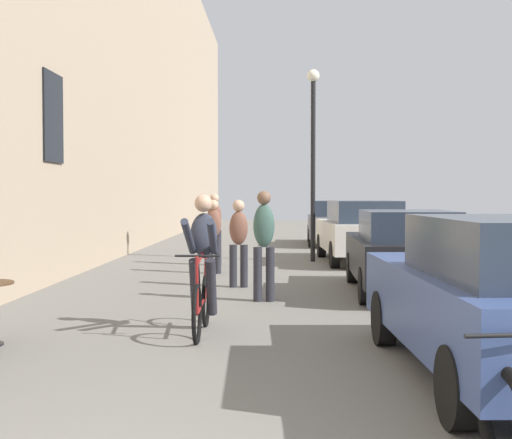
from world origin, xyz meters
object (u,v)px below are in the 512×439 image
at_px(pedestrian_near, 264,239).
at_px(parked_car_second, 403,251).
at_px(pedestrian_far, 213,232).
at_px(pedestrian_furthest, 214,225).
at_px(parked_car_fourth, 334,222).
at_px(cyclist_on_bicycle, 203,267).
at_px(parked_car_nearest, 504,296).
at_px(pedestrian_mid, 239,238).
at_px(street_lamp, 313,140).
at_px(parked_car_third, 361,230).

xyz_separation_m(pedestrian_near, parked_car_second, (2.39, 0.91, -0.25)).
xyz_separation_m(pedestrian_far, pedestrian_furthest, (-0.14, 1.79, 0.08)).
height_order(pedestrian_near, parked_car_fourth, pedestrian_near).
bearing_deg(cyclist_on_bicycle, parked_car_nearest, -36.30).
distance_m(cyclist_on_bicycle, parked_car_fourth, 15.36).
bearing_deg(parked_car_nearest, parked_car_second, 88.76).
bearing_deg(pedestrian_furthest, parked_car_fourth, 63.22).
xyz_separation_m(pedestrian_mid, street_lamp, (1.64, 4.98, 2.20)).
height_order(pedestrian_far, parked_car_third, pedestrian_far).
distance_m(street_lamp, parked_car_second, 6.34).
relative_size(pedestrian_mid, parked_car_fourth, 0.37).
bearing_deg(parked_car_nearest, pedestrian_near, 115.96).
bearing_deg(pedestrian_far, parked_car_third, 35.89).
distance_m(cyclist_on_bicycle, parked_car_nearest, 3.71).
bearing_deg(street_lamp, parked_car_fourth, 79.88).
xyz_separation_m(cyclist_on_bicycle, parked_car_third, (3.06, 8.88, 0.00)).
bearing_deg(parked_car_fourth, street_lamp, -100.12).
relative_size(pedestrian_near, parked_car_second, 0.43).
distance_m(cyclist_on_bicycle, pedestrian_far, 6.37).
bearing_deg(parked_car_second, pedestrian_far, 140.00).
relative_size(pedestrian_mid, parked_car_nearest, 0.38).
bearing_deg(pedestrian_near, parked_car_second, 20.87).
bearing_deg(pedestrian_near, cyclist_on_bicycle, -106.31).
relative_size(cyclist_on_bicycle, pedestrian_furthest, 1.01).
bearing_deg(pedestrian_mid, parked_car_second, -14.92).
relative_size(pedestrian_far, parked_car_nearest, 0.37).
bearing_deg(parked_car_nearest, parked_car_third, 89.63).
bearing_deg(pedestrian_far, parked_car_fourth, 68.91).
height_order(pedestrian_near, parked_car_second, pedestrian_near).
bearing_deg(cyclist_on_bicycle, pedestrian_furthest, 94.06).
xyz_separation_m(cyclist_on_bicycle, pedestrian_furthest, (-0.58, 8.14, 0.17)).
distance_m(parked_car_nearest, parked_car_third, 11.08).
xyz_separation_m(pedestrian_furthest, parked_car_nearest, (3.57, -10.33, -0.20)).
bearing_deg(parked_car_third, street_lamp, 168.57).
bearing_deg(pedestrian_furthest, cyclist_on_bicycle, -85.94).
xyz_separation_m(pedestrian_far, parked_car_second, (3.55, -2.98, -0.15)).
distance_m(pedestrian_far, parked_car_third, 4.32).
xyz_separation_m(pedestrian_near, parked_car_nearest, (2.27, -4.66, -0.21)).
height_order(pedestrian_far, street_lamp, street_lamp).
height_order(pedestrian_mid, street_lamp, street_lamp).
height_order(pedestrian_near, street_lamp, street_lamp).
xyz_separation_m(pedestrian_far, parked_car_nearest, (3.43, -8.55, -0.12)).
bearing_deg(parked_car_fourth, pedestrian_furthest, -116.78).
distance_m(street_lamp, parked_car_fourth, 6.48).
relative_size(pedestrian_far, street_lamp, 0.33).
bearing_deg(pedestrian_furthest, pedestrian_mid, -78.65).
relative_size(cyclist_on_bicycle, pedestrian_far, 1.10).
relative_size(pedestrian_far, parked_car_second, 0.39).
xyz_separation_m(parked_car_second, parked_car_third, (-0.05, 5.51, 0.06)).
bearing_deg(parked_car_second, parked_car_nearest, -91.24).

